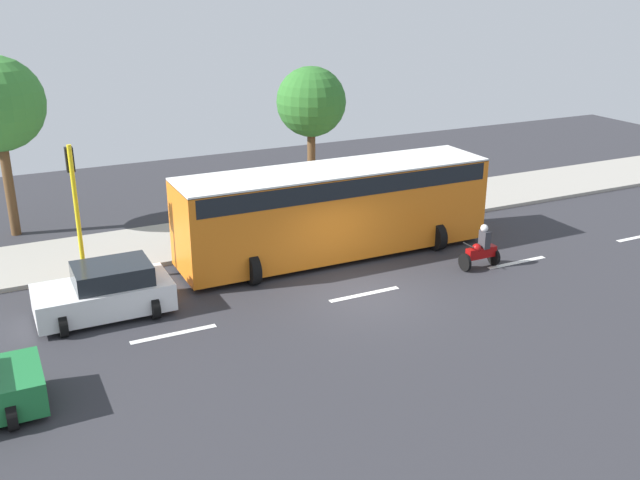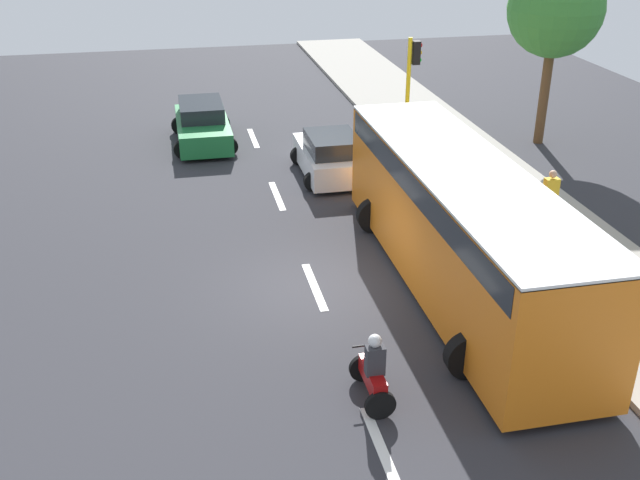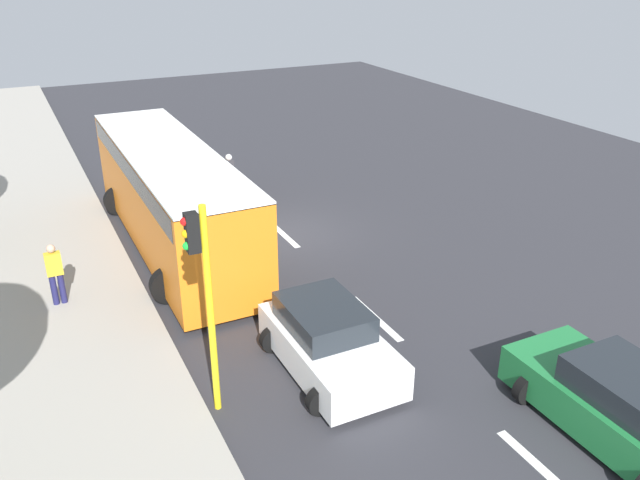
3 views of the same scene
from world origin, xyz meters
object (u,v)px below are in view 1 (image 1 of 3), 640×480
Objects in this scene: traffic_light_corner at (74,194)px; street_tree_center at (311,103)px; motorcycle at (481,250)px; pedestrian_near_signal at (229,207)px; car_white at (106,292)px; city_bus at (335,205)px.

traffic_light_corner is 0.79× the size of street_tree_center.
pedestrian_near_signal is (6.97, 6.43, 0.42)m from motorcycle.
motorcycle is at bearing -137.31° from pedestrian_near_signal.
city_bus reaches higher than car_white.
traffic_light_corner reaches higher than city_bus.
street_tree_center is (10.44, 1.34, 3.48)m from motorcycle.
city_bus is at bearing -80.65° from car_white.
city_bus is at bearing -145.67° from pedestrian_near_signal.
motorcycle is 0.34× the size of traffic_light_corner.
car_white is 0.35× the size of city_bus.
pedestrian_near_signal is at bearing -47.35° from car_white.
pedestrian_near_signal is (3.76, 2.57, -0.79)m from city_bus.
motorcycle reaches higher than car_white.
pedestrian_near_signal is 6.88m from street_tree_center.
car_white is 0.67× the size of street_tree_center.
car_white is 14.07m from street_tree_center.
pedestrian_near_signal is (5.10, -5.54, 0.35)m from car_white.
street_tree_center is (7.23, -2.52, 2.28)m from city_bus.
car_white is at bearing -175.52° from traffic_light_corner.
car_white is 7.53m from pedestrian_near_signal.
pedestrian_near_signal is at bearing 42.69° from motorcycle.
street_tree_center reaches higher than motorcycle.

